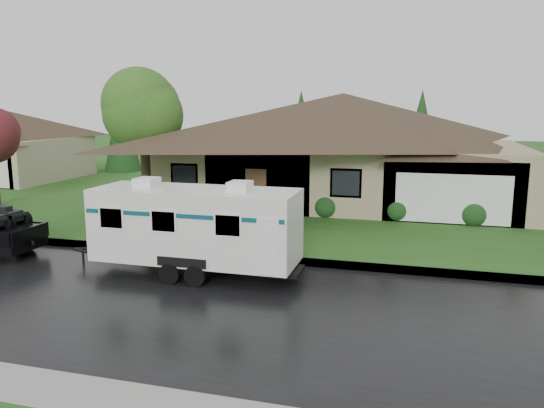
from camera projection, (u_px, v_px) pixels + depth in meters
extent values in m
plane|color=#235219|center=(207.00, 279.00, 15.89)|extent=(140.00, 140.00, 0.00)
cube|color=black|center=(178.00, 302.00, 13.99)|extent=(140.00, 8.00, 0.01)
cube|color=gray|center=(232.00, 256.00, 18.00)|extent=(140.00, 0.50, 0.15)
cube|color=#235219|center=(308.00, 196.00, 30.08)|extent=(140.00, 26.00, 0.15)
cube|color=tan|center=(341.00, 171.00, 28.32)|extent=(18.00, 10.00, 3.00)
pyramid|color=#35281D|center=(343.00, 93.00, 27.57)|extent=(19.44, 10.80, 2.60)
cube|color=tan|center=(450.00, 186.00, 24.09)|extent=(5.76, 4.00, 2.70)
cube|color=tan|center=(14.00, 164.00, 33.88)|extent=(3.20, 4.00, 2.52)
cylinder|color=#382B1E|center=(146.00, 181.00, 24.95)|extent=(0.44, 0.44, 2.97)
sphere|color=#3F7425|center=(143.00, 111.00, 24.35)|extent=(4.10, 4.10, 4.10)
sphere|color=#143814|center=(198.00, 199.00, 25.71)|extent=(1.00, 1.00, 1.00)
sphere|color=#143814|center=(260.00, 202.00, 24.88)|extent=(1.00, 1.00, 1.00)
sphere|color=#143814|center=(326.00, 205.00, 24.05)|extent=(1.00, 1.00, 1.00)
sphere|color=#143814|center=(397.00, 209.00, 23.22)|extent=(1.00, 1.00, 1.00)
sphere|color=#143814|center=(474.00, 213.00, 22.40)|extent=(1.00, 1.00, 1.00)
cube|color=black|center=(6.00, 232.00, 18.02)|extent=(1.95, 1.68, 0.05)
cylinder|color=black|center=(25.00, 240.00, 18.93)|extent=(0.74, 0.28, 0.74)
cube|color=white|center=(196.00, 224.00, 16.05)|extent=(6.21, 2.13, 2.17)
cube|color=black|center=(197.00, 263.00, 16.27)|extent=(6.56, 1.06, 0.12)
cube|color=#0C4454|center=(196.00, 209.00, 15.96)|extent=(6.08, 2.15, 0.12)
cube|color=white|center=(147.00, 182.00, 16.24)|extent=(0.62, 0.71, 0.28)
cube|color=white|center=(240.00, 186.00, 15.45)|extent=(0.62, 0.71, 0.28)
cylinder|color=black|center=(170.00, 274.00, 15.39)|extent=(0.62, 0.21, 0.62)
cylinder|color=black|center=(199.00, 254.00, 17.38)|extent=(0.62, 0.21, 0.62)
cylinder|color=black|center=(195.00, 276.00, 15.18)|extent=(0.62, 0.21, 0.62)
cylinder|color=black|center=(221.00, 256.00, 17.17)|extent=(0.62, 0.21, 0.62)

